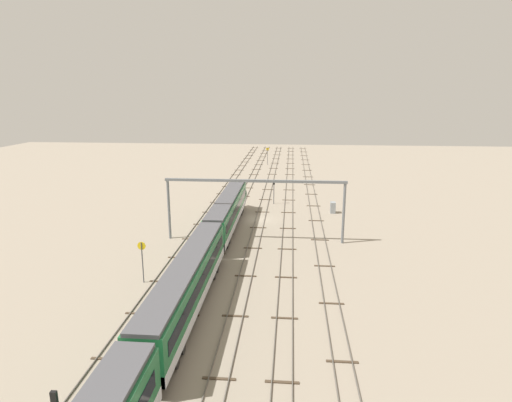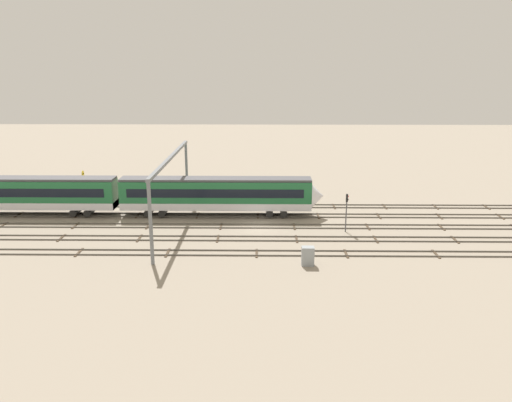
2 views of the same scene
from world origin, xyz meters
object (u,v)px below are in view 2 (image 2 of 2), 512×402
at_px(speed_sign_near_foreground, 83,182).
at_px(signal_light_trackside_departure, 347,207).
at_px(overhead_gantry, 171,171).
at_px(relay_cabinet, 308,256).

xyz_separation_m(speed_sign_near_foreground, signal_light_trackside_departure, (34.54, -12.40, -0.01)).
height_order(overhead_gantry, speed_sign_near_foreground, overhead_gantry).
xyz_separation_m(speed_sign_near_foreground, relay_cabinet, (29.28, -22.59, -2.02)).
bearing_deg(overhead_gantry, speed_sign_near_foreground, 143.14).
relative_size(speed_sign_near_foreground, signal_light_trackside_departure, 1.01).
bearing_deg(relay_cabinet, overhead_gantry, 141.61).
bearing_deg(signal_light_trackside_departure, overhead_gantry, 175.16).
height_order(signal_light_trackside_departure, relay_cabinet, signal_light_trackside_departure).
relative_size(signal_light_trackside_departure, relay_cabinet, 2.40).
relative_size(overhead_gantry, signal_light_trackside_departure, 5.39).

